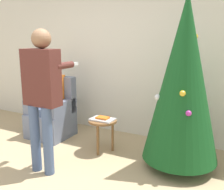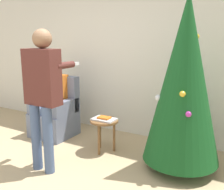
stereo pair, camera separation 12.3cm
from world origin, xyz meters
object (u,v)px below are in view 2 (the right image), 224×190
person_seated (54,97)px  person_standing (43,88)px  armchair (56,115)px  side_stool (104,125)px  christmas_tree (184,79)px

person_seated → person_standing: size_ratio=0.71×
armchair → person_seated: (0.00, -0.03, 0.31)m
person_standing → side_stool: size_ratio=3.63×
armchair → side_stool: armchair is taller
person_standing → side_stool: 1.08m
christmas_tree → person_seated: bearing=177.5°
armchair → person_seated: person_seated is taller
christmas_tree → person_standing: size_ratio=1.25×
person_seated → person_standing: bearing=-53.1°
armchair → person_standing: size_ratio=0.57×
christmas_tree → armchair: (-2.14, 0.12, -0.79)m
side_stool → person_standing: bearing=-114.0°
christmas_tree → person_seated: size_ratio=1.76×
christmas_tree → person_seated: christmas_tree is taller
armchair → side_stool: size_ratio=2.08×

